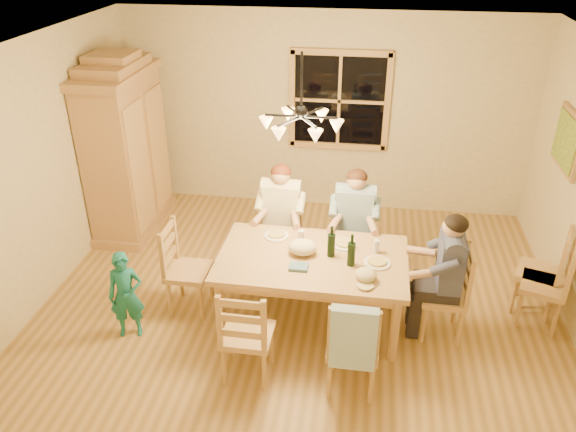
% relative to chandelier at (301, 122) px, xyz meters
% --- Properties ---
extents(floor, '(5.50, 5.50, 0.00)m').
position_rel_chandelier_xyz_m(floor, '(0.00, 0.00, -2.08)').
color(floor, olive).
rests_on(floor, ground).
extents(ceiling, '(5.50, 5.00, 0.02)m').
position_rel_chandelier_xyz_m(ceiling, '(0.00, 0.00, 0.62)').
color(ceiling, white).
rests_on(ceiling, wall_back).
extents(wall_back, '(5.50, 0.02, 2.70)m').
position_rel_chandelier_xyz_m(wall_back, '(0.00, 2.50, -0.73)').
color(wall_back, '#C2B289').
rests_on(wall_back, floor).
extents(wall_left, '(0.02, 5.00, 2.70)m').
position_rel_chandelier_xyz_m(wall_left, '(-2.75, 0.00, -0.73)').
color(wall_left, '#C2B289').
rests_on(wall_left, floor).
extents(window, '(1.30, 0.06, 1.30)m').
position_rel_chandelier_xyz_m(window, '(0.20, 2.47, -0.53)').
color(window, black).
rests_on(window, wall_back).
extents(painting, '(0.06, 0.78, 0.64)m').
position_rel_chandelier_xyz_m(painting, '(2.71, 1.20, -0.48)').
color(painting, '#A77348').
rests_on(painting, wall_right).
extents(chandelier, '(0.77, 0.68, 0.71)m').
position_rel_chandelier_xyz_m(chandelier, '(0.00, 0.00, 0.00)').
color(chandelier, black).
rests_on(chandelier, ceiling).
extents(armoire, '(0.66, 1.40, 2.30)m').
position_rel_chandelier_xyz_m(armoire, '(-2.42, 1.48, -1.02)').
color(armoire, '#A77348').
rests_on(armoire, floor).
extents(dining_table, '(1.87, 1.16, 0.76)m').
position_rel_chandelier_xyz_m(dining_table, '(0.15, -0.17, -1.42)').
color(dining_table, '#A8764B').
rests_on(dining_table, floor).
extents(chair_far_left, '(0.45, 0.43, 0.99)m').
position_rel_chandelier_xyz_m(chair_far_left, '(-0.30, 0.71, -1.77)').
color(chair_far_left, tan).
rests_on(chair_far_left, floor).
extents(chair_far_right, '(0.45, 0.43, 0.99)m').
position_rel_chandelier_xyz_m(chair_far_right, '(0.52, 0.70, -1.77)').
color(chair_far_right, tan).
rests_on(chair_far_right, floor).
extents(chair_near_left, '(0.45, 0.43, 0.99)m').
position_rel_chandelier_xyz_m(chair_near_left, '(-0.33, -1.04, -1.77)').
color(chair_near_left, tan).
rests_on(chair_near_left, floor).
extents(chair_near_right, '(0.45, 0.43, 0.99)m').
position_rel_chandelier_xyz_m(chair_near_right, '(0.60, -1.05, -1.77)').
color(chair_near_right, tan).
rests_on(chair_near_right, floor).
extents(chair_end_left, '(0.43, 0.45, 0.99)m').
position_rel_chandelier_xyz_m(chair_end_left, '(-1.14, -0.15, -1.77)').
color(chair_end_left, tan).
rests_on(chair_end_left, floor).
extents(chair_end_right, '(0.43, 0.45, 0.99)m').
position_rel_chandelier_xyz_m(chair_end_right, '(1.44, -0.19, -1.77)').
color(chair_end_right, tan).
rests_on(chair_end_right, floor).
extents(adult_woman, '(0.40, 0.42, 0.87)m').
position_rel_chandelier_xyz_m(adult_woman, '(-0.30, 0.71, -1.24)').
color(adult_woman, beige).
rests_on(adult_woman, floor).
extents(adult_plaid_man, '(0.40, 0.42, 0.87)m').
position_rel_chandelier_xyz_m(adult_plaid_man, '(0.52, 0.70, -1.24)').
color(adult_plaid_man, '#306284').
rests_on(adult_plaid_man, floor).
extents(adult_slate_man, '(0.42, 0.40, 0.87)m').
position_rel_chandelier_xyz_m(adult_slate_man, '(1.44, -0.19, -1.24)').
color(adult_slate_man, '#42486A').
rests_on(adult_slate_man, floor).
extents(towel, '(0.38, 0.10, 0.58)m').
position_rel_chandelier_xyz_m(towel, '(0.60, -1.24, -1.38)').
color(towel, '#9ABAD1').
rests_on(towel, chair_near_right).
extents(wine_bottle_a, '(0.08, 0.08, 0.33)m').
position_rel_chandelier_xyz_m(wine_bottle_a, '(0.32, -0.12, -1.15)').
color(wine_bottle_a, black).
rests_on(wine_bottle_a, dining_table).
extents(wine_bottle_b, '(0.08, 0.08, 0.33)m').
position_rel_chandelier_xyz_m(wine_bottle_b, '(0.53, -0.25, -1.15)').
color(wine_bottle_b, black).
rests_on(wine_bottle_b, dining_table).
extents(plate_woman, '(0.26, 0.26, 0.02)m').
position_rel_chandelier_xyz_m(plate_woman, '(-0.27, 0.18, -1.31)').
color(plate_woman, white).
rests_on(plate_woman, dining_table).
extents(plate_plaid, '(0.26, 0.26, 0.02)m').
position_rel_chandelier_xyz_m(plate_plaid, '(0.44, 0.10, -1.31)').
color(plate_plaid, white).
rests_on(plate_plaid, dining_table).
extents(plate_slate, '(0.26, 0.26, 0.02)m').
position_rel_chandelier_xyz_m(plate_slate, '(0.78, -0.20, -1.31)').
color(plate_slate, white).
rests_on(plate_slate, dining_table).
extents(wine_glass_a, '(0.06, 0.06, 0.14)m').
position_rel_chandelier_xyz_m(wine_glass_a, '(0.00, 0.09, -1.25)').
color(wine_glass_a, silver).
rests_on(wine_glass_a, dining_table).
extents(wine_glass_b, '(0.06, 0.06, 0.14)m').
position_rel_chandelier_xyz_m(wine_glass_b, '(0.76, 0.01, -1.25)').
color(wine_glass_b, silver).
rests_on(wine_glass_b, dining_table).
extents(cap, '(0.20, 0.20, 0.11)m').
position_rel_chandelier_xyz_m(cap, '(0.67, -0.48, -1.26)').
color(cap, tan).
rests_on(cap, dining_table).
extents(napkin, '(0.18, 0.14, 0.03)m').
position_rel_chandelier_xyz_m(napkin, '(0.04, -0.38, -1.30)').
color(napkin, slate).
rests_on(napkin, dining_table).
extents(cloth_bundle, '(0.28, 0.22, 0.15)m').
position_rel_chandelier_xyz_m(cloth_bundle, '(0.04, -0.13, -1.24)').
color(cloth_bundle, beige).
rests_on(cloth_bundle, dining_table).
extents(child, '(0.39, 0.30, 0.93)m').
position_rel_chandelier_xyz_m(child, '(-1.61, -0.66, -1.61)').
color(child, '#197374').
rests_on(child, floor).
extents(chair_spare_front, '(0.54, 0.55, 0.99)m').
position_rel_chandelier_xyz_m(chair_spare_front, '(2.45, 0.13, -1.77)').
color(chair_spare_front, tan).
rests_on(chair_spare_front, floor).
extents(chair_spare_back, '(0.55, 0.56, 0.99)m').
position_rel_chandelier_xyz_m(chair_spare_back, '(2.45, 0.34, -1.77)').
color(chair_spare_back, tan).
rests_on(chair_spare_back, floor).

